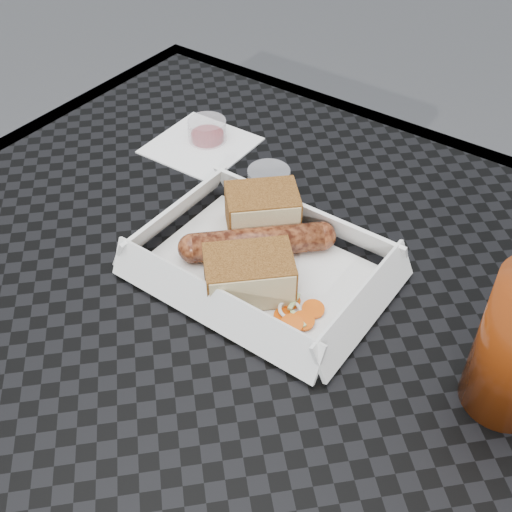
# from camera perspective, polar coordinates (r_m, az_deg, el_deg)

# --- Properties ---
(patio_table) EXTENTS (0.80, 0.80, 0.74)m
(patio_table) POSITION_cam_1_polar(r_m,az_deg,el_deg) (0.71, -3.43, -6.82)
(patio_table) COLOR black
(patio_table) RESTS_ON ground
(food_tray) EXTENTS (0.22, 0.15, 0.00)m
(food_tray) POSITION_cam_1_polar(r_m,az_deg,el_deg) (0.66, 0.51, -1.31)
(food_tray) COLOR white
(food_tray) RESTS_ON patio_table
(bratwurst) EXTENTS (0.13, 0.12, 0.03)m
(bratwurst) POSITION_cam_1_polar(r_m,az_deg,el_deg) (0.67, 0.15, 1.25)
(bratwurst) COLOR brown
(bratwurst) RESTS_ON food_tray
(bread_near) EXTENTS (0.09, 0.09, 0.05)m
(bread_near) POSITION_cam_1_polar(r_m,az_deg,el_deg) (0.69, 0.56, 4.05)
(bread_near) COLOR brown
(bread_near) RESTS_ON food_tray
(bread_far) EXTENTS (0.10, 0.10, 0.04)m
(bread_far) POSITION_cam_1_polar(r_m,az_deg,el_deg) (0.62, -0.63, -1.67)
(bread_far) COLOR brown
(bread_far) RESTS_ON food_tray
(veg_garnish) EXTENTS (0.03, 0.03, 0.00)m
(veg_garnish) POSITION_cam_1_polar(r_m,az_deg,el_deg) (0.61, 3.31, -5.10)
(veg_garnish) COLOR #DA4F09
(veg_garnish) RESTS_ON food_tray
(napkin) EXTENTS (0.12, 0.12, 0.00)m
(napkin) POSITION_cam_1_polar(r_m,az_deg,el_deg) (0.85, -4.91, 9.77)
(napkin) COLOR white
(napkin) RESTS_ON patio_table
(condiment_cup_sauce) EXTENTS (0.05, 0.05, 0.03)m
(condiment_cup_sauce) POSITION_cam_1_polar(r_m,az_deg,el_deg) (0.85, -4.36, 11.02)
(condiment_cup_sauce) COLOR maroon
(condiment_cup_sauce) RESTS_ON patio_table
(condiment_cup_empty) EXTENTS (0.05, 0.05, 0.03)m
(condiment_cup_empty) POSITION_cam_1_polar(r_m,az_deg,el_deg) (0.76, 1.13, 6.68)
(condiment_cup_empty) COLOR silver
(condiment_cup_empty) RESTS_ON patio_table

